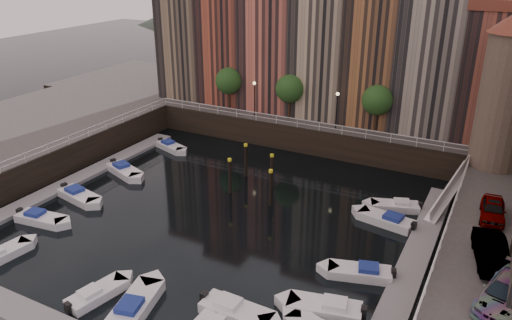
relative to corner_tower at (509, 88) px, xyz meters
The scene contains 27 objects.
ground 26.72m from the corner_tower, 144.06° to the right, with size 200.00×200.00×0.00m, color black.
quay_far 24.65m from the corner_tower, 150.10° to the left, with size 80.00×20.00×3.00m, color black.
dock_left 40.63m from the corner_tower, 156.82° to the right, with size 2.00×28.00×0.35m, color gray.
dock_right 18.84m from the corner_tower, 103.78° to the right, with size 2.00×28.00×0.35m, color gray.
mountains 97.26m from the corner_tower, 100.84° to the left, with size 145.00×100.00×18.00m.
far_terrace 18.98m from the corner_tower, 151.66° to the left, with size 48.70×10.30×17.50m.
corner_tower is the anchor object (origin of this frame).
promenade_trees 21.95m from the corner_tower, behind, with size 21.20×3.20×5.20m.
street_lamps 21.60m from the corner_tower, behind, with size 10.36×0.36×4.18m.
railings 23.10m from the corner_tower, 154.32° to the right, with size 36.08×34.04×0.52m.
gangway 9.86m from the corner_tower, 122.80° to the right, with size 2.78×8.32×3.73m.
mooring_pilings 23.36m from the corner_tower, 155.01° to the right, with size 5.31×4.85×3.78m.
boat_left_1 41.08m from the corner_tower, 144.97° to the right, with size 4.72×2.22×1.06m.
boat_left_2 39.02m from the corner_tower, 150.90° to the right, with size 5.01×2.62×1.12m.
boat_left_3 36.63m from the corner_tower, 159.99° to the right, with size 4.99×3.24×1.12m.
boat_left_4 34.86m from the corner_tower, behind, with size 4.43×2.79×1.00m.
boat_right_1 25.72m from the corner_tower, 108.52° to the right, with size 5.05×2.76×1.13m.
boat_right_2 21.42m from the corner_tower, 110.71° to the right, with size 4.74×2.83×1.06m.
boat_right_3 15.47m from the corner_tower, 125.62° to the right, with size 4.95×2.52×1.11m.
boat_right_4 13.83m from the corner_tower, 135.30° to the right, with size 4.45×2.83×1.00m.
boat_near_0 42.83m from the corner_tower, 137.74° to the right, with size 2.08×4.50×1.01m.
boat_near_1 36.64m from the corner_tower, 127.16° to the right, with size 2.36×4.41×0.99m.
boat_near_2 34.83m from the corner_tower, 123.06° to the right, with size 2.99×5.39×1.21m.
car_a 12.64m from the corner_tower, 86.81° to the right, with size 1.67×4.16×1.42m, color gray.
car_b 18.16m from the corner_tower, 86.92° to the right, with size 1.68×4.82×1.59m, color gray.
car_c 21.98m from the corner_tower, 84.63° to the right, with size 2.15×5.30×1.54m, color gray.
boat_extra_517 29.95m from the corner_tower, 116.08° to the right, with size 4.96×1.91×1.13m.
Camera 1 is at (20.26, -32.28, 20.94)m, focal length 35.00 mm.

